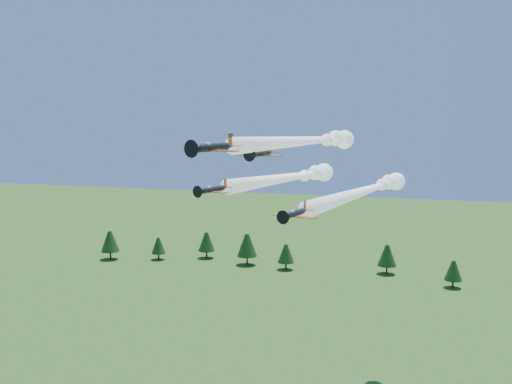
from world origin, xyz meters
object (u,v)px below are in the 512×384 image
(plane_left, at_px, (291,177))
(plane_right, at_px, (366,190))
(plane_lead, at_px, (307,141))
(plane_slot, at_px, (260,154))

(plane_left, distance_m, plane_right, 14.06)
(plane_left, height_order, plane_right, plane_left)
(plane_lead, height_order, plane_left, plane_lead)
(plane_lead, distance_m, plane_slot, 13.94)
(plane_left, xyz_separation_m, plane_right, (13.87, 0.99, -2.14))
(plane_right, height_order, plane_slot, plane_slot)
(plane_left, bearing_deg, plane_lead, -37.46)
(plane_lead, distance_m, plane_right, 15.26)
(plane_lead, relative_size, plane_left, 1.20)
(plane_lead, xyz_separation_m, plane_right, (9.69, 7.34, -9.22))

